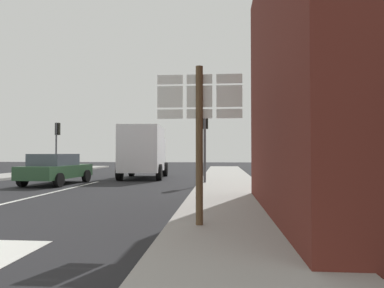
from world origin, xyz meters
name	(u,v)px	position (x,y,z in m)	size (l,w,h in m)	color
ground_plane	(83,185)	(0.00, 10.00, 0.00)	(80.00, 80.00, 0.00)	#232326
sidewalk_right	(230,190)	(6.79, 8.00, 0.07)	(2.81, 44.00, 0.14)	#9E9B96
lane_centre_stripe	(37,196)	(0.00, 6.00, 0.01)	(0.16, 12.00, 0.01)	silver
sedan_far	(56,169)	(-1.49, 10.38, 0.76)	(2.17, 4.30, 1.47)	#2D5133
delivery_truck	(144,151)	(1.86, 14.56, 1.65)	(2.74, 5.12, 3.05)	silver
route_sign_post	(199,128)	(6.01, 1.05, 2.00)	(1.66, 0.14, 3.20)	brown
traffic_light_near_right	(205,129)	(5.68, 10.65, 2.64)	(0.30, 0.49, 3.56)	#47474C
traffic_light_far_left	(57,136)	(-5.68, 18.97, 2.78)	(0.30, 0.49, 3.75)	#47474C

